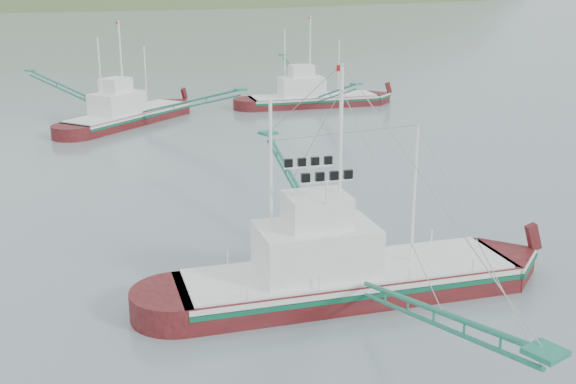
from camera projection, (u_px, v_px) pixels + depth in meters
ground at (361, 280)px, 36.33m from camera, size 1200.00×1200.00×0.00m
main_boat at (346, 249)px, 33.92m from camera, size 16.73×28.32×11.92m
bg_boat_right at (313, 87)px, 83.31m from camera, size 15.44×26.09×11.02m
bg_boat_far at (126, 102)px, 73.33m from camera, size 15.63×26.38×11.18m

